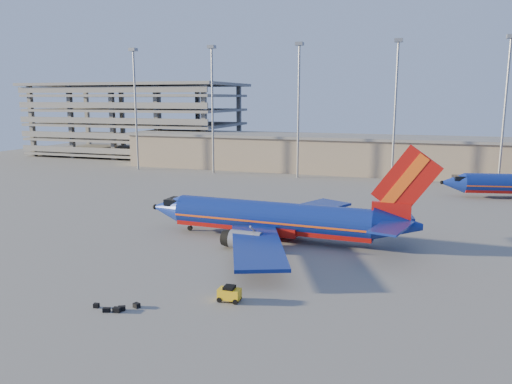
# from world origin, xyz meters

# --- Properties ---
(ground) EXTENTS (220.00, 220.00, 0.00)m
(ground) POSITION_xyz_m (0.00, 0.00, 0.00)
(ground) COLOR slate
(ground) RESTS_ON ground
(terminal_building) EXTENTS (122.00, 16.00, 8.50)m
(terminal_building) POSITION_xyz_m (10.00, 58.00, 4.32)
(terminal_building) COLOR gray
(terminal_building) RESTS_ON ground
(parking_garage) EXTENTS (62.00, 32.00, 21.40)m
(parking_garage) POSITION_xyz_m (-62.00, 74.05, 11.73)
(parking_garage) COLOR slate
(parking_garage) RESTS_ON ground
(light_mast_row) EXTENTS (101.60, 1.60, 28.65)m
(light_mast_row) POSITION_xyz_m (5.00, 46.00, 17.55)
(light_mast_row) COLOR gray
(light_mast_row) RESTS_ON ground
(aircraft_main) EXTENTS (36.11, 34.73, 12.23)m
(aircraft_main) POSITION_xyz_m (4.54, -2.39, 2.61)
(aircraft_main) COLOR navy
(aircraft_main) RESTS_ON ground
(baggage_tug) EXTENTS (1.93, 1.19, 1.38)m
(baggage_tug) POSITION_xyz_m (5.86, -21.93, 0.72)
(baggage_tug) COLOR yellow
(baggage_tug) RESTS_ON ground
(luggage_pile) EXTENTS (3.73, 2.09, 0.41)m
(luggage_pile) POSITION_xyz_m (-2.19, -26.56, 0.19)
(luggage_pile) COLOR black
(luggage_pile) RESTS_ON ground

